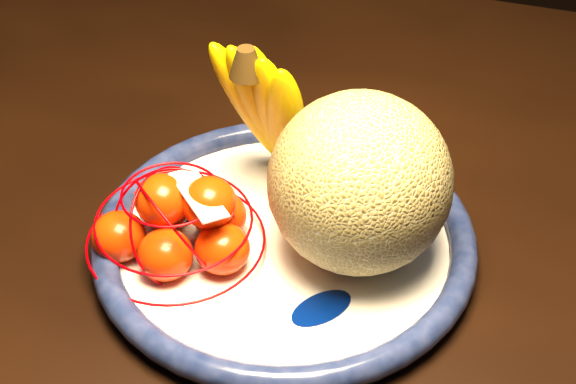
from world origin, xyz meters
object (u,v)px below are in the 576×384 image
(mandarin_bag, at_px, (179,224))
(fruit_bowl, at_px, (284,240))
(dining_table, at_px, (336,211))
(cantaloupe, at_px, (360,183))
(banana_bunch, at_px, (270,105))

(mandarin_bag, bearing_deg, fruit_bowl, 27.05)
(dining_table, relative_size, mandarin_bag, 8.14)
(fruit_bowl, relative_size, cantaloupe, 2.21)
(dining_table, relative_size, banana_bunch, 7.54)
(fruit_bowl, bearing_deg, banana_bunch, 118.69)
(dining_table, bearing_deg, banana_bunch, -125.58)
(fruit_bowl, bearing_deg, cantaloupe, 8.77)
(banana_bunch, bearing_deg, fruit_bowl, -45.51)
(cantaloupe, bearing_deg, banana_bunch, 148.08)
(cantaloupe, height_order, banana_bunch, banana_bunch)
(fruit_bowl, bearing_deg, mandarin_bag, -152.95)
(fruit_bowl, height_order, banana_bunch, banana_bunch)
(dining_table, bearing_deg, cantaloupe, -69.05)
(fruit_bowl, xyz_separation_m, mandarin_bag, (-0.09, -0.05, 0.03))
(dining_table, height_order, mandarin_bag, mandarin_bag)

